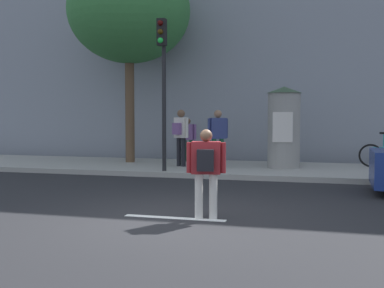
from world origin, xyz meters
name	(u,v)px	position (x,y,z in m)	size (l,w,h in m)	color
ground_plane	(174,218)	(0.00, 0.00, 0.00)	(80.00, 80.00, 0.00)	#232326
sidewalk_curb	(240,169)	(0.00, 7.00, 0.07)	(36.00, 4.00, 0.15)	#9E9B93
lane_markings	(174,218)	(0.00, 0.00, 0.00)	(25.80, 0.16, 0.01)	silver
building_backdrop	(260,18)	(0.00, 12.00, 5.71)	(36.00, 5.00, 11.42)	gray
traffic_light	(163,70)	(-1.94, 5.24, 3.06)	(0.24, 0.45, 4.32)	black
poster_column	(284,127)	(1.34, 7.11, 1.41)	(1.08, 1.08, 2.49)	gray
street_tree	(129,11)	(-3.89, 7.52, 5.27)	(4.14, 4.14, 6.90)	brown
pedestrian_in_light_jacket	(206,166)	(0.54, 0.08, 0.91)	(0.66, 0.44, 1.53)	silver
pedestrian_with_backpack	(218,133)	(-0.62, 6.57, 1.21)	(0.56, 0.48, 1.77)	#1E5938
pedestrian_with_bag	(188,136)	(-2.01, 8.17, 1.04)	(0.66, 0.36, 1.51)	#1E5938
pedestrian_in_dark_shirt	(181,133)	(-1.82, 6.63, 1.22)	(0.53, 0.50, 1.79)	black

